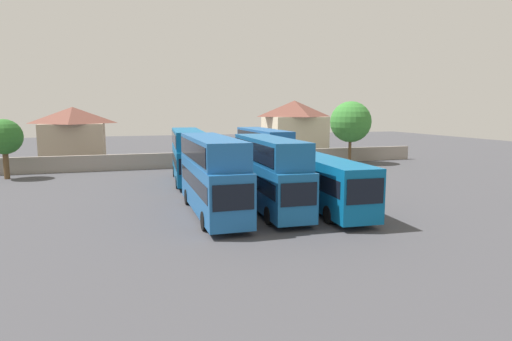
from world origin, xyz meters
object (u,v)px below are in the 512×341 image
object	(u,v)px
bus_5	(219,161)
bus_4	(188,153)
bus_6	(264,151)
house_terrace_left	(74,135)
house_terrace_centre	(294,127)
bus_2	(270,170)
tree_left_of_lot	(4,137)
bus_3	(324,180)
bus_1	(212,171)
tree_behind_wall	(351,122)

from	to	relation	value
bus_5	bus_4	bearing A→B (deg)	-95.40
bus_4	bus_6	bearing A→B (deg)	94.79
bus_4	house_terrace_left	distance (m)	21.90
house_terrace_left	house_terrace_centre	distance (m)	30.33
bus_2	bus_4	world-z (taller)	bus_2
bus_6	tree_left_of_lot	xyz separation A→B (m)	(-24.40, 6.69, 1.38)
bus_2	house_terrace_left	distance (m)	35.54
bus_6	bus_4	bearing A→B (deg)	-89.47
bus_2	bus_4	xyz separation A→B (m)	(-3.52, 13.61, -0.02)
bus_3	house_terrace_left	world-z (taller)	house_terrace_left
house_terrace_left	tree_left_of_lot	world-z (taller)	house_terrace_left
bus_3	bus_6	distance (m)	14.37
bus_2	bus_6	distance (m)	14.25
bus_5	bus_2	bearing A→B (deg)	2.47
bus_1	tree_behind_wall	size ratio (longest dim) A/B	1.47
bus_1	bus_5	xyz separation A→B (m)	(3.34, 13.17, -0.93)
house_terrace_centre	tree_behind_wall	bearing A→B (deg)	-76.08
bus_5	house_terrace_left	bearing A→B (deg)	-141.89
house_terrace_centre	bus_5	bearing A→B (deg)	-128.60
tree_left_of_lot	tree_behind_wall	size ratio (longest dim) A/B	0.76
bus_1	house_terrace_left	distance (m)	33.91
bus_3	house_terrace_left	size ratio (longest dim) A/B	1.45
bus_4	bus_2	bearing A→B (deg)	18.90
bus_4	bus_3	bearing A→B (deg)	31.03
bus_1	tree_behind_wall	xyz separation A→B (m)	(21.85, 21.20, 2.38)
house_terrace_centre	tree_behind_wall	distance (m)	11.97
bus_1	bus_4	bearing A→B (deg)	178.79
house_terrace_left	tree_left_of_lot	distance (m)	12.84
bus_2	bus_5	distance (m)	13.36
bus_3	tree_behind_wall	bearing A→B (deg)	149.94
bus_3	bus_6	xyz separation A→B (m)	(0.39, 14.35, 0.72)
bus_2	bus_1	bearing A→B (deg)	-90.56
bus_4	tree_left_of_lot	xyz separation A→B (m)	(-16.84, 6.74, 1.35)
house_terrace_left	house_terrace_centre	bearing A→B (deg)	1.54
bus_5	house_terrace_centre	xyz separation A→B (m)	(15.64, 19.59, 2.21)
bus_6	house_terrace_left	world-z (taller)	house_terrace_left
bus_1	bus_5	distance (m)	13.62
bus_1	bus_2	world-z (taller)	bus_1
bus_5	bus_6	xyz separation A→B (m)	(4.59, 0.34, 0.82)
bus_2	tree_left_of_lot	bearing A→B (deg)	-133.30
bus_2	bus_4	bearing A→B (deg)	-163.80
bus_2	tree_left_of_lot	distance (m)	28.82
bus_3	tree_left_of_lot	xyz separation A→B (m)	(-24.01, 21.03, 2.09)
house_terrace_left	bus_5	bearing A→B (deg)	-52.00
bus_4	bus_5	size ratio (longest dim) A/B	1.00
bus_1	bus_6	bearing A→B (deg)	149.95
bus_1	bus_3	size ratio (longest dim) A/B	0.98
bus_4	bus_6	size ratio (longest dim) A/B	0.94
bus_2	house_terrace_centre	world-z (taller)	house_terrace_centre
bus_5	bus_6	distance (m)	4.67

